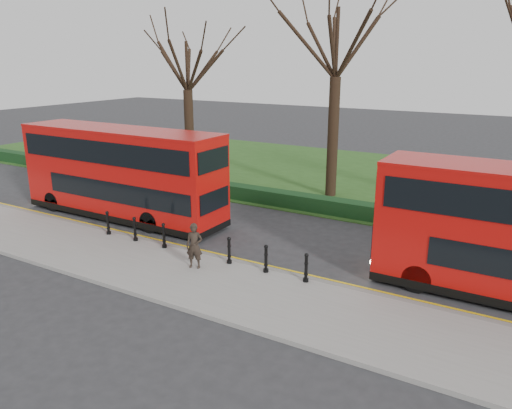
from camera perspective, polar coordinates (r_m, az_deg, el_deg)
The scene contains 12 objects.
ground at distance 21.45m, azimuth -6.84°, elevation -4.43°, with size 120.00×120.00×0.00m, color #28282B.
pavement at distance 19.31m, azimuth -12.26°, elevation -6.89°, with size 60.00×4.00×0.15m, color gray.
kerb at distance 20.70m, azimuth -8.52°, elevation -5.07°, with size 60.00×0.25×0.16m, color slate.
grass_verge at distance 34.06m, azimuth 8.58°, elevation 3.41°, with size 60.00×18.00×0.06m, color #264A18.
hedge at distance 26.76m, azimuth 1.94°, elevation 0.82°, with size 60.00×0.90×0.80m, color black.
yellow_line_outer at distance 20.94m, azimuth -8.00°, elevation -4.99°, with size 60.00×0.10×0.01m, color yellow.
yellow_line_inner at distance 21.09m, azimuth -7.66°, elevation -4.83°, with size 60.00×0.10×0.01m, color yellow.
tree_left at distance 32.87m, azimuth -7.93°, elevation 15.98°, with size 6.54×6.54×10.22m.
tree_mid at distance 27.85m, azimuth 9.28°, elevation 18.60°, with size 7.70×7.70×12.03m.
bollard_row at distance 19.66m, azimuth -6.96°, elevation -4.39°, with size 9.67×0.15×1.00m.
bus_lead at distance 25.08m, azimuth -15.17°, elevation 3.44°, with size 11.01×2.53×4.38m.
pedestrian at distance 18.40m, azimuth -7.05°, elevation -4.72°, with size 0.62×0.41×1.70m, color black.
Camera 1 is at (12.30, -15.85, 7.60)m, focal length 35.00 mm.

